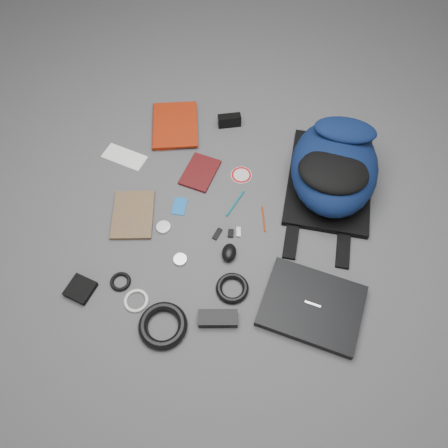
% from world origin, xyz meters
% --- Properties ---
extents(ground, '(4.00, 4.00, 0.00)m').
position_xyz_m(ground, '(0.00, 0.00, 0.00)').
color(ground, '#4F4F51').
rests_on(ground, ground).
extents(backpack, '(0.41, 0.57, 0.23)m').
position_xyz_m(backpack, '(0.38, 0.33, 0.11)').
color(backpack, '#071332').
rests_on(backpack, ground).
extents(laptop, '(0.37, 0.30, 0.04)m').
position_xyz_m(laptop, '(0.40, -0.25, 0.02)').
color(laptop, black).
rests_on(laptop, ground).
extents(textbook_red, '(0.29, 0.33, 0.03)m').
position_xyz_m(textbook_red, '(-0.46, 0.42, 0.02)').
color(textbook_red, maroon).
rests_on(textbook_red, ground).
extents(comic_book, '(0.22, 0.27, 0.02)m').
position_xyz_m(comic_book, '(-0.45, -0.07, 0.01)').
color(comic_book, '#C38F0D').
rests_on(comic_book, ground).
extents(envelope, '(0.21, 0.12, 0.00)m').
position_xyz_m(envelope, '(-0.53, 0.23, 0.00)').
color(envelope, white).
rests_on(envelope, ground).
extents(dvd_case, '(0.15, 0.20, 0.01)m').
position_xyz_m(dvd_case, '(-0.17, 0.23, 0.01)').
color(dvd_case, '#3D0B0C').
rests_on(dvd_case, ground).
extents(compact_camera, '(0.11, 0.08, 0.06)m').
position_xyz_m(compact_camera, '(-0.12, 0.54, 0.03)').
color(compact_camera, black).
rests_on(compact_camera, ground).
extents(sticker_disc, '(0.12, 0.12, 0.00)m').
position_xyz_m(sticker_disc, '(0.00, 0.27, 0.00)').
color(sticker_disc, silver).
rests_on(sticker_disc, ground).
extents(pen_teal, '(0.05, 0.14, 0.01)m').
position_xyz_m(pen_teal, '(0.02, 0.12, 0.00)').
color(pen_teal, '#0B6569').
rests_on(pen_teal, ground).
extents(pen_red, '(0.04, 0.12, 0.01)m').
position_xyz_m(pen_red, '(0.15, 0.08, 0.00)').
color(pen_red, '#A22F0C').
rests_on(pen_red, ground).
extents(id_badge, '(0.06, 0.09, 0.00)m').
position_xyz_m(id_badge, '(-0.20, 0.04, 0.00)').
color(id_badge, blue).
rests_on(id_badge, ground).
extents(usb_black, '(0.03, 0.06, 0.01)m').
position_xyz_m(usb_black, '(-0.02, -0.04, 0.00)').
color(usb_black, black).
rests_on(usb_black, ground).
extents(usb_silver, '(0.03, 0.05, 0.01)m').
position_xyz_m(usb_silver, '(0.06, -0.01, 0.00)').
color(usb_silver, '#B4B4B6').
rests_on(usb_silver, ground).
extents(key_fob, '(0.03, 0.04, 0.01)m').
position_xyz_m(key_fob, '(0.04, -0.03, 0.01)').
color(key_fob, black).
rests_on(key_fob, ground).
extents(mouse, '(0.06, 0.08, 0.04)m').
position_xyz_m(mouse, '(0.05, -0.12, 0.02)').
color(mouse, black).
rests_on(mouse, ground).
extents(headphone_left, '(0.07, 0.07, 0.01)m').
position_xyz_m(headphone_left, '(-0.23, -0.07, 0.01)').
color(headphone_left, silver).
rests_on(headphone_left, ground).
extents(headphone_right, '(0.06, 0.06, 0.01)m').
position_xyz_m(headphone_right, '(-0.12, -0.19, 0.01)').
color(headphone_right, silver).
rests_on(headphone_right, ground).
extents(cable_coil, '(0.12, 0.12, 0.02)m').
position_xyz_m(cable_coil, '(0.10, -0.25, 0.01)').
color(cable_coil, black).
rests_on(cable_coil, ground).
extents(power_brick, '(0.15, 0.09, 0.03)m').
position_xyz_m(power_brick, '(0.08, -0.38, 0.02)').
color(power_brick, black).
rests_on(power_brick, ground).
extents(power_cord_coil, '(0.21, 0.21, 0.03)m').
position_xyz_m(power_cord_coil, '(-0.10, -0.46, 0.02)').
color(power_cord_coil, black).
rests_on(power_cord_coil, ground).
extents(pouch, '(0.11, 0.11, 0.02)m').
position_xyz_m(pouch, '(-0.44, -0.41, 0.01)').
color(pouch, black).
rests_on(pouch, ground).
extents(earbud_coil, '(0.09, 0.09, 0.01)m').
position_xyz_m(earbud_coil, '(-0.31, -0.34, 0.01)').
color(earbud_coil, black).
rests_on(earbud_coil, ground).
extents(white_cable_coil, '(0.12, 0.12, 0.01)m').
position_xyz_m(white_cable_coil, '(-0.23, -0.39, 0.01)').
color(white_cable_coil, white).
rests_on(white_cable_coil, ground).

